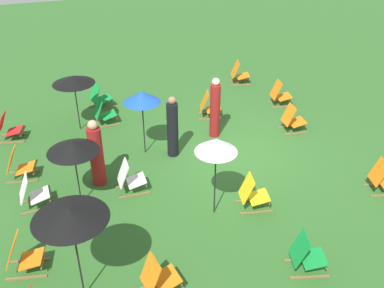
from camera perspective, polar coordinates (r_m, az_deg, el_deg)
The scene contains 24 objects.
ground_plane at distance 12.21m, azimuth 5.33°, elevation -1.07°, with size 40.00×40.00×0.00m, color #2D6026.
deckchair_0 at distance 13.87m, azimuth 2.18°, elevation 4.93°, with size 0.68×0.87×0.83m.
deckchair_1 at distance 13.37m, azimuth 12.84°, elevation 3.09°, with size 0.56×0.81×0.83m.
deckchair_2 at distance 13.70m, azimuth -11.35°, elevation 3.97°, with size 0.52×0.79×0.83m.
deckchair_3 at distance 10.65m, azimuth -19.96°, elevation -5.98°, with size 0.51×0.78×0.83m.
deckchair_4 at distance 14.93m, azimuth 11.25°, elevation 6.30°, with size 0.60×0.83×0.83m.
deckchair_5 at distance 16.41m, azimuth 6.06°, elevation 9.02°, with size 0.65×0.86×0.83m.
deckchair_6 at distance 10.59m, azimuth -8.05°, elevation -4.40°, with size 0.50×0.77×0.83m.
deckchair_7 at distance 11.76m, azimuth -21.46°, elevation -2.56°, with size 0.61×0.84×0.83m.
deckchair_8 at distance 11.44m, azimuth 23.41°, elevation -4.02°, with size 0.65×0.86×0.83m.
deckchair_9 at distance 13.64m, azimuth -22.61°, elevation 1.93°, with size 0.64×0.85×0.83m.
deckchair_10 at distance 10.08m, azimuth 7.79°, elevation -6.41°, with size 0.62×0.84×0.83m.
deckchair_11 at distance 14.76m, azimuth -11.82°, elevation 5.93°, with size 0.66×0.86×0.83m.
deckchair_12 at distance 9.13m, azimuth -21.05°, elevation -13.30°, with size 0.62×0.84×0.83m.
deckchair_13 at distance 8.83m, azimuth 14.49°, elevation -13.70°, with size 0.66×0.86×0.83m.
deckchair_14 at distance 8.21m, azimuth -4.33°, elevation -16.83°, with size 0.59×0.82×0.83m.
umbrella_0 at distance 11.45m, azimuth -6.50°, elevation 6.04°, with size 0.97×0.97×1.82m.
umbrella_1 at distance 9.09m, azimuth 3.14°, elevation -0.19°, with size 0.91×0.91×1.91m.
umbrella_2 at distance 13.06m, azimuth -15.06°, elevation 7.99°, with size 1.21×1.21×1.70m.
umbrella_3 at distance 9.83m, azimuth -15.15°, elevation -0.31°, with size 1.13×1.13×1.65m.
umbrella_4 at distance 7.36m, azimuth -15.46°, elevation -8.67°, with size 1.26×1.26×1.99m.
person_0 at distance 12.58m, azimuth 2.98°, elevation 4.53°, with size 0.40×0.40×1.79m.
person_1 at distance 11.66m, azimuth -2.53°, elevation 2.05°, with size 0.42×0.42×1.72m.
person_2 at distance 10.77m, azimuth -12.22°, elevation -1.35°, with size 0.48×0.48×1.73m.
Camera 1 is at (-9.37, 4.45, 6.42)m, focal length 41.37 mm.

